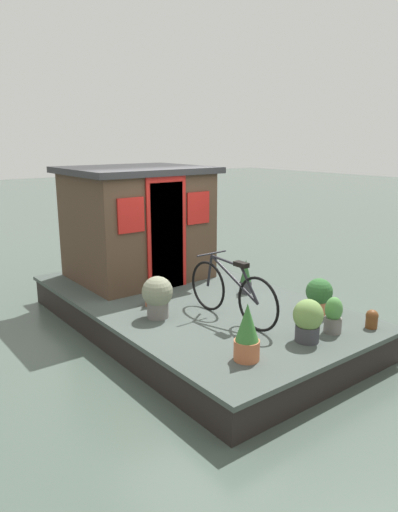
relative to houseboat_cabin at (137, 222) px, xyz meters
The scene contains 12 objects.
ground_plane 2.08m from the houseboat_cabin, behind, with size 60.00×60.00×0.00m, color #47564C.
houseboat_deck 1.93m from the houseboat_cabin, behind, with size 5.28×2.97×0.46m.
houseboat_cabin is the anchor object (origin of this frame).
bicycle 2.61m from the houseboat_cabin, behind, with size 1.67×0.50×0.84m.
potted_plant_mint 3.34m from the houseboat_cabin, 162.43° to the right, with size 0.36×0.36×0.51m.
potted_plant_fern 3.67m from the houseboat_cabin, 168.18° to the left, with size 0.28×0.28×0.65m.
potted_plant_ivy 2.15m from the houseboat_cabin, 156.46° to the left, with size 0.42×0.42×0.57m.
potted_plant_rosemary 3.77m from the houseboat_cabin, behind, with size 0.22×0.22×0.46m.
potted_plant_lavender 3.68m from the houseboat_cabin, behind, with size 0.36×0.36×0.52m.
potted_plant_sage 2.13m from the houseboat_cabin, 155.40° to the right, with size 0.19×0.19×0.53m.
potted_plant_geranium 1.74m from the houseboat_cabin, 155.83° to the left, with size 0.18×0.18×0.43m.
mooring_bollard 4.10m from the houseboat_cabin, 163.55° to the right, with size 0.16×0.16×0.24m.
Camera 1 is at (-5.45, 4.05, 2.80)m, focal length 33.24 mm.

